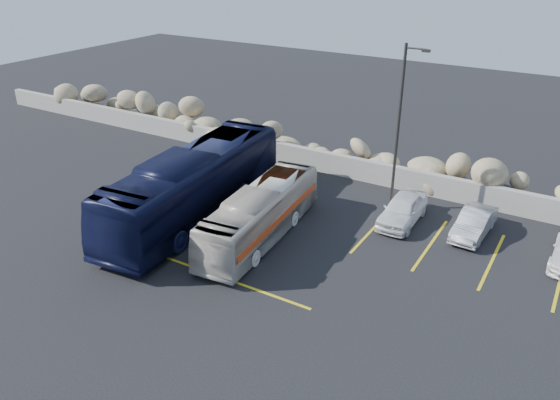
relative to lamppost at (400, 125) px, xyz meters
The scene contains 9 objects.
ground 10.73m from the lamppost, 105.05° to the right, with size 90.00×90.00×0.00m, color black.
seawall 5.14m from the lamppost, 135.63° to the left, with size 60.00×0.40×1.20m, color gray.
riprap_pile 5.40m from the lamppost, 124.63° to the left, with size 54.00×2.80×2.60m, color #968162, non-canonical shape.
parking_lines 6.18m from the lamppost, 62.01° to the right, with size 18.16×9.36×0.01m.
lamppost is the anchor object (origin of this frame).
vintage_bus 7.69m from the lamppost, 124.51° to the right, with size 1.97×8.40×2.34m, color beige.
tour_coach 9.94m from the lamppost, 143.95° to the right, with size 2.78×11.89×3.31m, color black.
car_a 3.92m from the lamppost, 51.27° to the right, with size 1.55×3.85×1.31m, color white.
car_b 5.57m from the lamppost, ahead, with size 1.23×3.53×1.16m, color #A8A7AC.
Camera 1 is at (10.29, -14.11, 12.10)m, focal length 35.00 mm.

